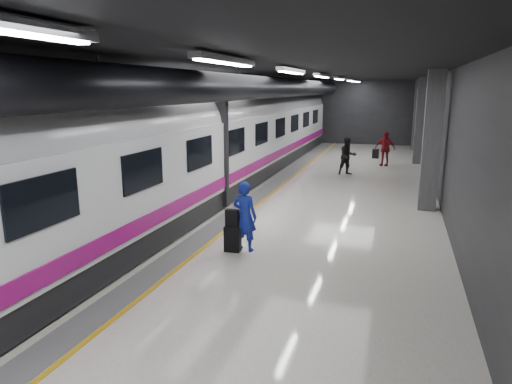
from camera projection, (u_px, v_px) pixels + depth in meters
The scene contains 9 objects.
ground at pixel (278, 213), 14.65m from camera, with size 40.00×40.00×0.00m, color silver.
platform_hall at pixel (279, 100), 14.84m from camera, with size 10.02×40.02×4.51m.
train at pixel (185, 145), 15.15m from camera, with size 3.05×38.00×4.05m.
traveler_main at pixel (245, 216), 11.12m from camera, with size 0.64×0.42×1.74m, color #1B19C2.
suitcase_main at pixel (233, 239), 11.17m from camera, with size 0.39×0.25×0.63m, color black.
shoulder_bag at pixel (232, 218), 11.04m from camera, with size 0.32×0.17×0.42m, color black.
traveler_far_a at pixel (348, 156), 21.03m from camera, with size 0.85×0.66×1.75m, color black.
traveler_far_b at pixel (385, 148), 23.54m from camera, with size 1.05×0.44×1.79m, color maroon.
suitcase_far at pixel (376, 154), 26.15m from camera, with size 0.36×0.23×0.53m, color black.
Camera 1 is at (3.58, -13.69, 3.91)m, focal length 32.00 mm.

